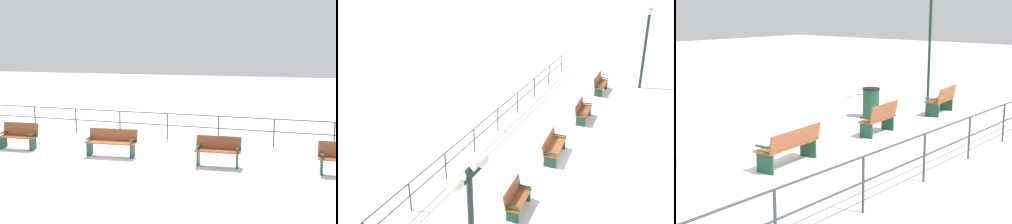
# 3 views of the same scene
# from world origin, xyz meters

# --- Properties ---
(ground_plane) EXTENTS (80.00, 80.00, 0.00)m
(ground_plane) POSITION_xyz_m (0.00, 0.00, 0.00)
(ground_plane) COLOR white
(ground_plane) RESTS_ON ground
(bench_nearest) EXTENTS (0.75, 1.51, 0.94)m
(bench_nearest) POSITION_xyz_m (-0.00, -7.17, 0.48)
(bench_nearest) COLOR brown
(bench_nearest) RESTS_ON ground
(bench_second) EXTENTS (0.61, 1.41, 0.91)m
(bench_second) POSITION_xyz_m (-0.02, -3.59, 0.47)
(bench_second) COLOR brown
(bench_second) RESTS_ON ground
(bench_third) EXTENTS (0.74, 1.74, 0.88)m
(bench_third) POSITION_xyz_m (-0.12, -0.01, 0.47)
(bench_third) COLOR brown
(bench_third) RESTS_ON ground
(lamppost_near) EXTENTS (0.27, 1.08, 5.10)m
(lamppost_near) POSITION_xyz_m (1.54, -8.87, 3.59)
(lamppost_near) COLOR #1E2D23
(lamppost_near) RESTS_ON ground
(waterfront_railing) EXTENTS (0.05, 18.29, 1.04)m
(waterfront_railing) POSITION_xyz_m (-3.01, -0.00, 0.71)
(waterfront_railing) COLOR #383D42
(waterfront_railing) RESTS_ON ground
(trash_bin) EXTENTS (0.57, 0.57, 0.97)m
(trash_bin) POSITION_xyz_m (1.52, -5.21, 0.49)
(trash_bin) COLOR #1E4C2D
(trash_bin) RESTS_ON ground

